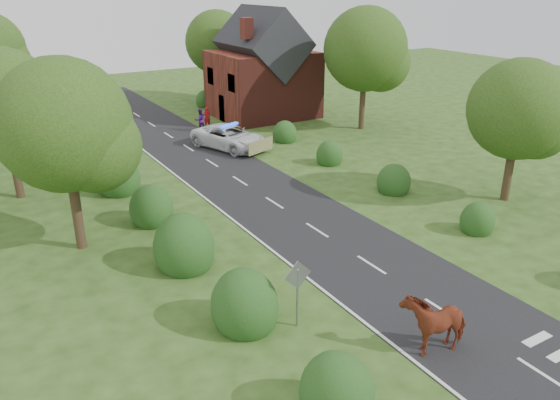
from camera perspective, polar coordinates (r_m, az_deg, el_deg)
ground at (r=20.92m, az=16.71°, el=-11.07°), size 120.00×120.00×0.00m
road at (r=31.62m, az=-3.36°, el=1.46°), size 6.00×70.00×0.02m
road_markings at (r=29.22m, az=-4.22°, el=-0.31°), size 4.96×70.00×0.01m
hedgerow_left at (r=26.18m, az=-12.62°, el=-1.82°), size 2.75×50.41×3.00m
hedgerow_right at (r=32.06m, az=10.34°, el=2.45°), size 2.10×45.78×2.10m
tree_left_a at (r=24.15m, az=-20.95°, el=6.77°), size 5.74×5.60×8.38m
tree_left_b at (r=31.80m, az=-26.45°, el=8.77°), size 5.74×5.60×8.07m
tree_right_a at (r=30.90m, az=24.09°, el=8.26°), size 5.33×5.20×7.56m
tree_right_b at (r=43.65m, az=9.34°, el=14.95°), size 6.56×6.40×9.40m
tree_right_c at (r=54.52m, az=-6.27°, el=15.83°), size 6.15×6.00×8.58m
road_sign at (r=18.46m, az=1.84°, el=-8.76°), size 1.06×0.08×2.53m
house at (r=47.89m, az=-1.82°, el=13.23°), size 8.00×7.40×9.17m
cow at (r=18.61m, az=15.78°, el=-12.35°), size 2.52×1.55×1.69m
police_van at (r=38.78m, az=-5.30°, el=6.54°), size 4.47×6.39×1.77m
pedestrian_red at (r=44.73m, az=-7.65°, el=8.56°), size 0.63×0.43×1.67m
pedestrian_purple at (r=43.62m, az=-8.34°, el=8.27°), size 0.90×0.71×1.80m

